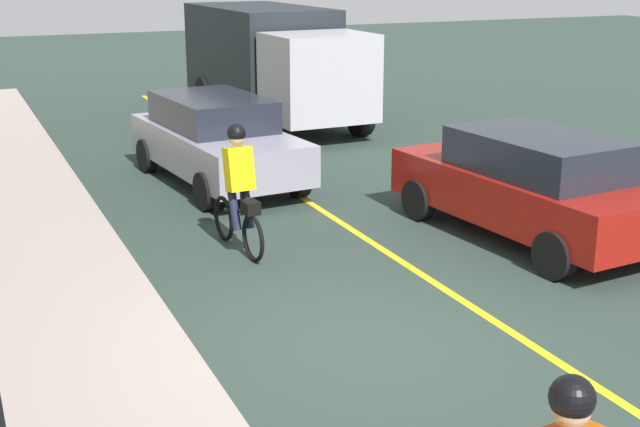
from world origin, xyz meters
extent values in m
plane|color=#2A3933|center=(0.00, 0.00, 0.00)|extent=(80.00, 80.00, 0.00)
cube|color=yellow|center=(0.00, -1.60, 0.00)|extent=(36.00, 0.12, 0.01)
cube|color=#9F9088|center=(0.00, 3.40, 0.07)|extent=(40.00, 3.20, 0.15)
torus|color=black|center=(4.08, 0.32, 0.33)|extent=(0.66, 0.11, 0.66)
torus|color=black|center=(3.04, 0.24, 0.33)|extent=(0.66, 0.11, 0.66)
cube|color=black|center=(3.56, 0.28, 0.58)|extent=(0.93, 0.11, 0.24)
cylinder|color=black|center=(3.41, 0.27, 0.73)|extent=(0.03, 0.03, 0.35)
cube|color=yellow|center=(3.46, 0.27, 1.21)|extent=(0.37, 0.39, 0.63)
sphere|color=tan|center=(3.51, 0.28, 1.62)|extent=(0.22, 0.22, 0.22)
sphere|color=black|center=(3.51, 0.28, 1.70)|extent=(0.26, 0.26, 0.26)
cylinder|color=#191E38|center=(3.43, 0.37, 0.68)|extent=(0.34, 0.15, 0.65)
cylinder|color=#191E38|center=(3.45, 0.17, 0.68)|extent=(0.34, 0.15, 0.65)
cube|color=black|center=(3.09, 0.25, 0.75)|extent=(0.26, 0.22, 0.18)
sphere|color=tan|center=(-4.19, 0.92, 1.62)|extent=(0.22, 0.22, 0.22)
sphere|color=black|center=(-4.19, 0.92, 1.70)|extent=(0.26, 0.26, 0.26)
cube|color=maroon|center=(2.42, -3.78, 0.67)|extent=(4.55, 2.22, 0.70)
cube|color=#1E232D|center=(2.23, -3.80, 1.30)|extent=(2.61, 1.82, 0.56)
cylinder|color=black|center=(3.83, -2.79, 0.32)|extent=(0.66, 0.28, 0.64)
cylinder|color=black|center=(4.00, -4.48, 0.32)|extent=(0.66, 0.28, 0.64)
cylinder|color=black|center=(0.85, -3.08, 0.32)|extent=(0.66, 0.28, 0.64)
cube|color=#928FA1|center=(7.25, -0.58, 0.67)|extent=(4.55, 2.22, 0.70)
cube|color=#1E232D|center=(7.44, -0.56, 1.30)|extent=(2.61, 1.82, 0.56)
cylinder|color=black|center=(5.84, -1.57, 0.32)|extent=(0.66, 0.28, 0.64)
cylinder|color=black|center=(5.67, 0.12, 0.32)|extent=(0.66, 0.28, 0.64)
cylinder|color=black|center=(8.82, -1.28, 0.32)|extent=(0.66, 0.28, 0.64)
cylinder|color=black|center=(8.65, 0.41, 0.32)|extent=(0.66, 0.28, 0.64)
cube|color=#1E2429|center=(13.36, -3.62, 1.63)|extent=(4.85, 2.59, 2.30)
cube|color=#B7B4BD|center=(9.94, -3.76, 1.43)|extent=(1.91, 2.28, 1.90)
cylinder|color=black|center=(10.13, -4.88, 0.48)|extent=(0.97, 0.34, 0.96)
cylinder|color=black|center=(10.04, -2.64, 0.48)|extent=(0.97, 0.34, 0.96)
cylinder|color=black|center=(14.46, -4.70, 0.48)|extent=(0.97, 0.34, 0.96)
cylinder|color=black|center=(14.37, -2.46, 0.48)|extent=(0.97, 0.34, 0.96)
camera|label=1|loc=(-7.52, 3.89, 4.02)|focal=48.60mm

